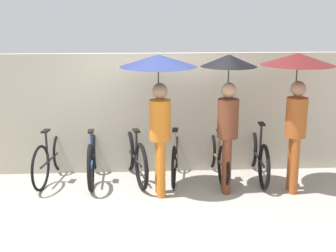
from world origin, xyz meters
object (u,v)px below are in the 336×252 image
Objects in this scene: pedestrian_leading at (159,82)px; pedestrian_center at (228,91)px; parked_bicycle_5 at (258,155)px; parked_bicycle_2 at (134,157)px; pedestrian_trailing at (297,81)px; parked_bicycle_4 at (217,156)px; parked_bicycle_1 at (93,157)px; parked_bicycle_3 at (176,156)px; parked_bicycle_0 at (51,157)px.

pedestrian_leading is 1.01× the size of pedestrian_center.
parked_bicycle_2 is at bearing 92.63° from parked_bicycle_5.
parked_bicycle_2 is 1.53m from pedestrian_leading.
parked_bicycle_2 is 0.79× the size of pedestrian_trailing.
parked_bicycle_1 is at bearing 86.32° from parked_bicycle_4.
parked_bicycle_1 is 1.04× the size of parked_bicycle_4.
pedestrian_trailing is at bearing -5.97° from pedestrian_leading.
parked_bicycle_3 is at bearing 163.41° from pedestrian_trailing.
parked_bicycle_4 is at bearing -84.76° from parked_bicycle_3.
parked_bicycle_0 is at bearing 97.18° from parked_bicycle_3.
parked_bicycle_3 is at bearing 58.77° from pedestrian_leading.
parked_bicycle_0 is 4.13m from pedestrian_trailing.
parked_bicycle_0 is at bearing 86.01° from parked_bicycle_1.
parked_bicycle_1 is at bearing 98.07° from parked_bicycle_3.
parked_bicycle_4 is at bearing -92.25° from parked_bicycle_1.
parked_bicycle_3 is 0.78× the size of pedestrian_leading.
pedestrian_leading is 2.08m from pedestrian_trailing.
pedestrian_trailing is at bearing -103.00° from parked_bicycle_1.
parked_bicycle_0 reaches higher than parked_bicycle_4.
parked_bicycle_4 is (0.69, -0.03, 0.00)m from parked_bicycle_3.
parked_bicycle_2 is at bearing -83.24° from parked_bicycle_0.
pedestrian_leading reaches higher than parked_bicycle_0.
pedestrian_trailing reaches higher than parked_bicycle_3.
parked_bicycle_1 reaches higher than parked_bicycle_4.
pedestrian_leading is (-1.00, -0.64, 1.37)m from parked_bicycle_4.
parked_bicycle_4 is 1.35m from pedestrian_center.
parked_bicycle_3 is (2.08, -0.02, -0.02)m from parked_bicycle_0.
pedestrian_center is at bearing -121.19° from parked_bicycle_3.
parked_bicycle_4 is 0.81× the size of pedestrian_center.
parked_bicycle_2 is 0.94× the size of parked_bicycle_5.
pedestrian_trailing is (1.08, -0.61, 1.36)m from parked_bicycle_4.
parked_bicycle_1 is at bearing 73.73° from parked_bicycle_2.
pedestrian_trailing is at bearing -122.54° from parked_bicycle_4.
parked_bicycle_5 is (2.77, -0.06, -0.01)m from parked_bicycle_1.
pedestrian_center is at bearing 133.22° from parked_bicycle_5.
parked_bicycle_5 is 1.52m from pedestrian_trailing.
parked_bicycle_3 is 0.77× the size of pedestrian_trailing.
parked_bicycle_1 is at bearing 169.44° from pedestrian_center.
parked_bicycle_1 is 2.08m from parked_bicycle_4.
parked_bicycle_3 is 1.38m from parked_bicycle_5.
pedestrian_trailing reaches higher than parked_bicycle_1.
parked_bicycle_0 is 2.08m from parked_bicycle_3.
parked_bicycle_3 is 0.78× the size of pedestrian_center.
parked_bicycle_3 is 1.55m from pedestrian_center.
parked_bicycle_1 is 2.77m from parked_bicycle_5.
pedestrian_leading is (0.39, -0.62, 1.34)m from parked_bicycle_2.
pedestrian_trailing is (2.08, 0.02, -0.01)m from pedestrian_leading.
parked_bicycle_3 is at bearing 84.44° from parked_bicycle_4.
parked_bicycle_4 is at bearing 90.26° from parked_bicycle_5.
pedestrian_leading is at bearing -176.05° from pedestrian_trailing.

